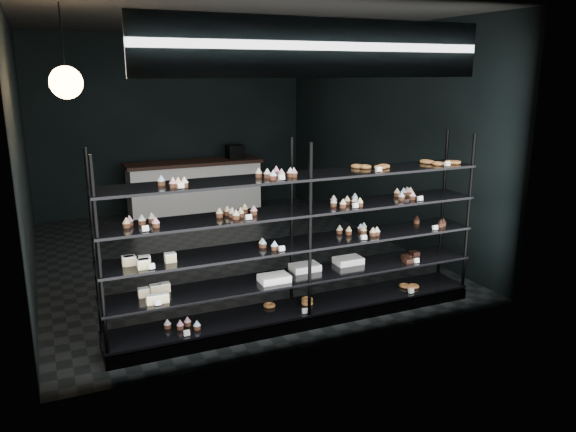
# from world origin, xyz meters

# --- Properties ---
(room) EXTENTS (5.01, 6.01, 3.20)m
(room) POSITION_xyz_m (0.00, 0.00, 1.60)
(room) COLOR black
(room) RESTS_ON ground
(display_shelf) EXTENTS (4.00, 0.50, 1.91)m
(display_shelf) POSITION_xyz_m (0.01, -2.45, 0.63)
(display_shelf) COLOR black
(display_shelf) RESTS_ON room
(signage) EXTENTS (3.30, 0.05, 0.50)m
(signage) POSITION_xyz_m (0.00, -2.93, 2.75)
(signage) COLOR #0B1839
(signage) RESTS_ON room
(pendant_lamp) EXTENTS (0.31, 0.31, 0.89)m
(pendant_lamp) POSITION_xyz_m (-2.00, -1.52, 2.45)
(pendant_lamp) COLOR black
(pendant_lamp) RESTS_ON room
(service_counter) EXTENTS (2.45, 0.65, 1.23)m
(service_counter) POSITION_xyz_m (0.25, 2.50, 0.50)
(service_counter) COLOR silver
(service_counter) RESTS_ON room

